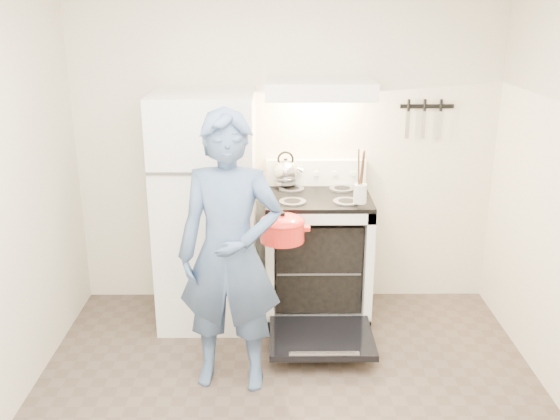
% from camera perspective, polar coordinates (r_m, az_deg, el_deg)
% --- Properties ---
extents(back_wall, '(3.20, 0.02, 2.50)m').
position_cam_1_polar(back_wall, '(4.76, 0.54, 5.92)').
color(back_wall, beige).
rests_on(back_wall, ground).
extents(refrigerator, '(0.70, 0.70, 1.70)m').
position_cam_1_polar(refrigerator, '(4.56, -6.71, -0.01)').
color(refrigerator, white).
rests_on(refrigerator, floor).
extents(stove_body, '(0.76, 0.65, 0.92)m').
position_cam_1_polar(stove_body, '(4.70, 3.39, -4.40)').
color(stove_body, white).
rests_on(stove_body, floor).
extents(cooktop, '(0.76, 0.65, 0.03)m').
position_cam_1_polar(cooktop, '(4.54, 3.50, 1.13)').
color(cooktop, black).
rests_on(cooktop, stove_body).
extents(backsplash, '(0.76, 0.07, 0.20)m').
position_cam_1_polar(backsplash, '(4.78, 3.31, 3.47)').
color(backsplash, white).
rests_on(backsplash, cooktop).
extents(oven_door, '(0.70, 0.54, 0.04)m').
position_cam_1_polar(oven_door, '(4.32, 3.80, -11.58)').
color(oven_door, black).
rests_on(oven_door, floor).
extents(oven_rack, '(0.60, 0.52, 0.01)m').
position_cam_1_polar(oven_rack, '(4.71, 3.38, -4.62)').
color(oven_rack, slate).
rests_on(oven_rack, stove_body).
extents(range_hood, '(0.76, 0.50, 0.12)m').
position_cam_1_polar(range_hood, '(4.45, 3.63, 11.00)').
color(range_hood, white).
rests_on(range_hood, back_wall).
extents(knife_strip, '(0.40, 0.02, 0.03)m').
position_cam_1_polar(knife_strip, '(4.82, 13.29, 9.22)').
color(knife_strip, black).
rests_on(knife_strip, back_wall).
extents(pizza_stone, '(0.31, 0.31, 0.02)m').
position_cam_1_polar(pizza_stone, '(4.63, 3.59, -4.88)').
color(pizza_stone, '#8A6446').
rests_on(pizza_stone, oven_rack).
extents(tea_kettle, '(0.23, 0.19, 0.28)m').
position_cam_1_polar(tea_kettle, '(4.70, 0.51, 3.71)').
color(tea_kettle, '#BABABF').
rests_on(tea_kettle, cooktop).
extents(utensil_jar, '(0.10, 0.10, 0.13)m').
position_cam_1_polar(utensil_jar, '(4.29, 7.33, 1.50)').
color(utensil_jar, silver).
rests_on(utensil_jar, cooktop).
extents(person, '(0.67, 0.47, 1.73)m').
position_cam_1_polar(person, '(3.72, -4.59, -4.06)').
color(person, navy).
rests_on(person, floor).
extents(dutch_oven, '(0.36, 0.29, 0.23)m').
position_cam_1_polar(dutch_oven, '(4.03, 0.22, -1.95)').
color(dutch_oven, red).
rests_on(dutch_oven, person).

